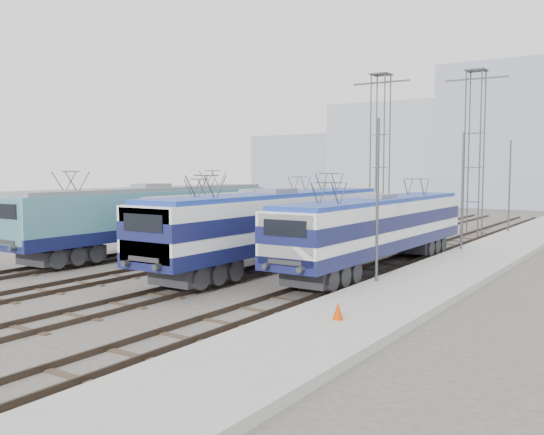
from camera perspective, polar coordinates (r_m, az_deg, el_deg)
The scene contains 15 objects.
ground at distance 28.59m, azimuth -7.97°, elevation -5.38°, with size 160.00×160.00×0.00m, color #514C47.
platform at distance 30.65m, azimuth 17.08°, elevation -4.58°, with size 4.00×70.00×0.30m, color #9E9E99.
locomotive_far_left at distance 36.03m, azimuth -11.50°, elevation 0.40°, with size 2.99×18.89×3.55m.
locomotive_center_left at distance 36.35m, azimuth -1.75°, elevation 0.23°, with size 2.73×17.22×3.24m.
locomotive_center_right at distance 30.11m, azimuth 0.30°, elevation -0.34°, with size 2.90×18.36×3.45m.
locomotive_far_right at distance 29.91m, azimuth 9.86°, elevation -0.71°, with size 2.72×17.16×3.23m.
catenary_tower_west at distance 46.97m, azimuth 10.13°, elevation 6.64°, with size 4.50×1.20×12.00m.
catenary_tower_east at distance 46.70m, azimuth 18.51°, elevation 6.48°, with size 4.50×1.20×12.00m.
mast_front at distance 25.21m, azimuth 9.88°, elevation 1.26°, with size 0.12×0.12×7.00m, color #3F4247.
mast_mid at distance 36.51m, azimuth 17.48°, elevation 2.15°, with size 0.12×0.12×7.00m, color #3F4247.
mast_rear at distance 48.15m, azimuth 21.45°, elevation 2.60°, with size 0.12×0.12×7.00m, color #3F4247.
safety_cone at distance 19.00m, azimuth 6.22°, elevation -8.72°, with size 0.33×0.33×0.56m, color #CA3600.
building_west at distance 89.28m, azimuth 12.12°, elevation 5.87°, with size 18.00×12.00×14.00m, color #929BA3.
building_center at distance 84.44m, azimuth 23.67°, elevation 7.02°, with size 22.00×14.00×18.00m, color #8890A8.
building_far_west at distance 96.27m, azimuth 3.17°, elevation 4.68°, with size 14.00×10.00×10.00m, color #8890A8.
Camera 1 is at (18.69, -21.05, 4.97)m, focal length 40.00 mm.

